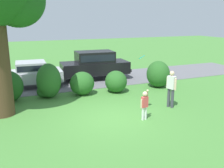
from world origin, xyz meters
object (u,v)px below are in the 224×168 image
object	(u,v)px
frisbee	(142,57)
adult_onlooker	(171,87)
parked_sedan	(28,74)
child_thrower	(145,103)
parked_suv	(95,64)

from	to	relation	value
frisbee	adult_onlooker	xyz separation A→B (m)	(1.75, 0.25, -1.52)
parked_sedan	child_thrower	xyz separation A→B (m)	(3.94, -7.10, -0.13)
frisbee	adult_onlooker	distance (m)	2.33
parked_suv	frisbee	xyz separation A→B (m)	(-0.32, -6.94, 1.43)
parked_suv	adult_onlooker	distance (m)	6.84
child_thrower	frisbee	distance (m)	1.89
adult_onlooker	parked_sedan	bearing A→B (deg)	133.05
frisbee	adult_onlooker	size ratio (longest dim) A/B	0.18
parked_sedan	child_thrower	size ratio (longest dim) A/B	3.49
frisbee	parked_sedan	bearing A→B (deg)	122.16
parked_sedan	frisbee	size ratio (longest dim) A/B	14.47
child_thrower	adult_onlooker	bearing A→B (deg)	24.37
parked_suv	child_thrower	xyz separation A→B (m)	(-0.47, -7.55, -0.36)
parked_suv	child_thrower	distance (m)	7.57
parked_sedan	child_thrower	bearing A→B (deg)	-60.96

